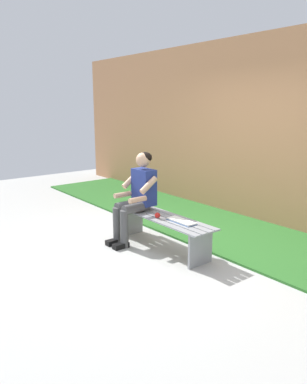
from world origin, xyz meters
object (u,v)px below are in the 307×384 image
book_open (181,221)px  person_seated (137,194)px  apple (157,215)px  bench_near (162,224)px

book_open → person_seated: bearing=9.4°
person_seated → book_open: bearing=-170.6°
person_seated → apple: person_seated is taller
bench_near → person_seated: (0.43, 0.10, 0.35)m
bench_near → book_open: (-0.34, -0.03, 0.12)m
person_seated → apple: 0.49m
person_seated → apple: size_ratio=17.42×
bench_near → apple: 0.18m
person_seated → apple: bearing=179.9°
apple → book_open: apple is taller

